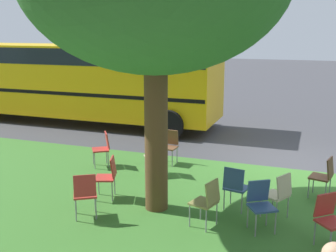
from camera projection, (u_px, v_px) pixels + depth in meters
ground at (291, 166)px, 10.54m from camera, size 80.00×80.00×0.00m
grass_verge at (280, 219)px, 7.60m from camera, size 48.00×6.00×0.01m
chair_0 at (324, 174)px, 8.45m from camera, size 0.51×0.51×0.88m
chair_1 at (235, 185)px, 7.86m from camera, size 0.49×0.49×0.88m
chair_2 at (207, 200)px, 7.19m from camera, size 0.52×0.52×0.88m
chair_3 at (85, 192)px, 7.53m from camera, size 0.57×0.58×0.88m
chair_4 at (260, 202)px, 7.10m from camera, size 0.57×0.58×0.88m
chair_5 at (157, 154)px, 9.86m from camera, size 0.58×0.58×0.88m
chair_6 at (329, 216)px, 6.54m from camera, size 0.59×0.59×0.88m
chair_7 at (169, 144)px, 10.69m from camera, size 0.44×0.44×0.88m
chair_8 at (108, 174)px, 8.45m from camera, size 0.53×0.53×0.88m
chair_9 at (103, 146)px, 10.47m from camera, size 0.58×0.58×0.88m
chair_10 at (279, 192)px, 7.51m from camera, size 0.57×0.57×0.88m
school_bus at (79, 76)px, 15.18m from camera, size 10.40×2.80×2.88m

